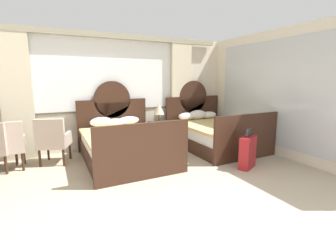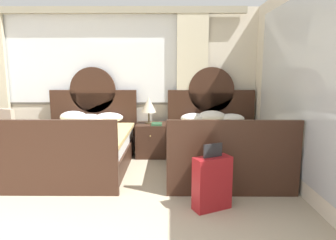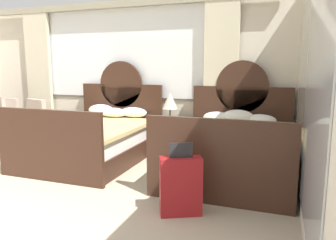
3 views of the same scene
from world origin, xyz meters
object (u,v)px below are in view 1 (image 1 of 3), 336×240
at_px(armchair_by_window_left, 53,139).
at_px(bed_near_mirror, 214,133).
at_px(armchair_by_window_centre, 8,144).
at_px(table_lamp_on_nightstand, 159,109).
at_px(suitcase_on_floor, 248,152).
at_px(bed_near_window, 125,144).
at_px(book_on_nightstand, 167,122).
at_px(nightstand_between_beds, 161,134).

bearing_deg(armchair_by_window_left, bed_near_mirror, -6.36).
distance_m(armchair_by_window_left, armchair_by_window_centre, 0.74).
bearing_deg(table_lamp_on_nightstand, suitcase_on_floor, -68.18).
relative_size(table_lamp_on_nightstand, armchair_by_window_left, 0.52).
relative_size(bed_near_window, book_on_nightstand, 8.19).
relative_size(nightstand_between_beds, armchair_by_window_centre, 0.65).
height_order(bed_near_window, armchair_by_window_centre, bed_near_window).
relative_size(book_on_nightstand, armchair_by_window_centre, 0.28).
bearing_deg(armchair_by_window_left, suitcase_on_floor, -29.57).
distance_m(nightstand_between_beds, armchair_by_window_left, 2.46).
bearing_deg(nightstand_between_beds, armchair_by_window_left, -173.81).
height_order(table_lamp_on_nightstand, book_on_nightstand, table_lamp_on_nightstand).
xyz_separation_m(bed_near_mirror, table_lamp_on_nightstand, (-1.16, 0.69, 0.58)).
bearing_deg(book_on_nightstand, nightstand_between_beds, 134.65).
height_order(bed_near_window, nightstand_between_beds, bed_near_window).
xyz_separation_m(armchair_by_window_centre, suitcase_on_floor, (3.98, -1.84, -0.19)).
distance_m(bed_near_mirror, book_on_nightstand, 1.18).
relative_size(nightstand_between_beds, suitcase_on_floor, 0.79).
distance_m(nightstand_between_beds, armchair_by_window_centre, 3.19).
distance_m(nightstand_between_beds, book_on_nightstand, 0.35).
bearing_deg(armchair_by_window_left, bed_near_window, -16.74).
height_order(bed_near_window, armchair_by_window_left, bed_near_window).
distance_m(book_on_nightstand, armchair_by_window_left, 2.55).
bearing_deg(bed_near_window, book_on_nightstand, 24.36).
bearing_deg(bed_near_mirror, book_on_nightstand, 151.27).
xyz_separation_m(bed_near_window, armchair_by_window_centre, (-2.06, 0.39, 0.15)).
xyz_separation_m(bed_near_window, suitcase_on_floor, (1.93, -1.44, -0.04)).
bearing_deg(bed_near_window, table_lamp_on_nightstand, 32.77).
relative_size(bed_near_mirror, suitcase_on_floor, 2.82).
bearing_deg(armchair_by_window_left, table_lamp_on_nightstand, 7.02).
distance_m(nightstand_between_beds, suitcase_on_floor, 2.25).
distance_m(armchair_by_window_centre, suitcase_on_floor, 4.39).
xyz_separation_m(bed_near_window, bed_near_mirror, (2.23, 0.00, 0.00)).
bearing_deg(bed_near_window, nightstand_between_beds, 30.59).
bearing_deg(armchair_by_window_centre, bed_near_mirror, -5.21).
bearing_deg(table_lamp_on_nightstand, armchair_by_window_centre, -174.55).
height_order(nightstand_between_beds, armchair_by_window_left, armchair_by_window_left).
height_order(bed_near_mirror, table_lamp_on_nightstand, bed_near_mirror).
xyz_separation_m(bed_near_mirror, book_on_nightstand, (-1.01, 0.55, 0.26)).
bearing_deg(bed_near_mirror, bed_near_window, -179.99).
bearing_deg(book_on_nightstand, bed_near_mirror, -28.73).
xyz_separation_m(bed_near_window, book_on_nightstand, (1.22, 0.55, 0.26)).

